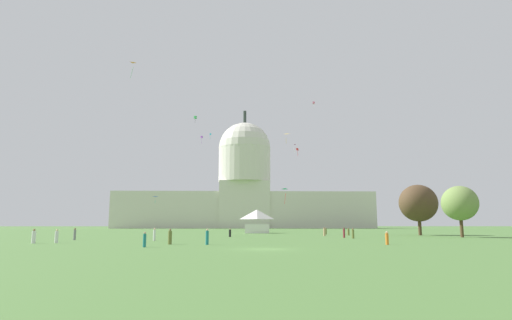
{
  "coord_description": "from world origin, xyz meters",
  "views": [
    {
      "loc": [
        -2.23,
        -38.94,
        2.32
      ],
      "look_at": [
        2.95,
        105.93,
        25.0
      ],
      "focal_mm": 28.78,
      "sensor_mm": 36.0,
      "label": 1
    }
  ],
  "objects_px": {
    "person_olive_aisle_center": "(353,234)",
    "person_orange_mid_right": "(387,238)",
    "person_white_deep_crowd": "(34,237)",
    "kite_green_high": "(195,117)",
    "person_white_near_tree_east": "(57,237)",
    "kite_turquoise_low": "(285,191)",
    "tree_east_near": "(418,203)",
    "person_olive_near_tent": "(348,232)",
    "kite_violet_high": "(202,137)",
    "person_maroon_front_center": "(344,233)",
    "person_black_edge_west": "(230,233)",
    "person_olive_mid_center": "(170,237)",
    "kite_gold_mid": "(286,136)",
    "kite_cyan_high": "(210,135)",
    "kite_orange_high": "(132,65)",
    "person_olive_back_center": "(326,231)",
    "kite_red_mid": "(297,150)",
    "person_tan_near_tree_west": "(324,232)",
    "person_grey_lawn_far_right": "(75,234)",
    "event_tent": "(257,221)",
    "kite_pink_high": "(314,103)",
    "capitol_building": "(244,189)",
    "tree_east_mid": "(460,203)",
    "kite_magenta_mid": "(294,147)",
    "person_white_back_right": "(154,235)",
    "person_teal_edge_east": "(207,237)",
    "person_teal_front_right": "(145,240)"
  },
  "relations": [
    {
      "from": "tree_east_near",
      "to": "person_olive_back_center",
      "type": "relative_size",
      "value": 7.74
    },
    {
      "from": "person_maroon_front_center",
      "to": "kite_pink_high",
      "type": "relative_size",
      "value": 0.68
    },
    {
      "from": "person_maroon_front_center",
      "to": "kite_violet_high",
      "type": "xyz_separation_m",
      "value": [
        -37.89,
        134.11,
        45.18
      ]
    },
    {
      "from": "tree_east_near",
      "to": "person_olive_mid_center",
      "type": "relative_size",
      "value": 6.53
    },
    {
      "from": "person_white_near_tree_east",
      "to": "person_grey_lawn_far_right",
      "type": "bearing_deg",
      "value": -116.66
    },
    {
      "from": "person_olive_mid_center",
      "to": "kite_turquoise_low",
      "type": "xyz_separation_m",
      "value": [
        18.21,
        44.21,
        8.97
      ]
    },
    {
      "from": "person_white_back_right",
      "to": "person_orange_mid_right",
      "type": "distance_m",
      "value": 31.18
    },
    {
      "from": "person_olive_aisle_center",
      "to": "person_orange_mid_right",
      "type": "xyz_separation_m",
      "value": [
        -1.67,
        -20.46,
        -0.06
      ]
    },
    {
      "from": "person_white_near_tree_east",
      "to": "kite_turquoise_low",
      "type": "bearing_deg",
      "value": -164.99
    },
    {
      "from": "tree_east_near",
      "to": "kite_magenta_mid",
      "type": "relative_size",
      "value": 3.98
    },
    {
      "from": "person_olive_mid_center",
      "to": "kite_red_mid",
      "type": "distance_m",
      "value": 93.33
    },
    {
      "from": "kite_gold_mid",
      "to": "kite_cyan_high",
      "type": "xyz_separation_m",
      "value": [
        -26.54,
        57.25,
        12.6
      ]
    },
    {
      "from": "person_olive_mid_center",
      "to": "kite_pink_high",
      "type": "relative_size",
      "value": 0.68
    },
    {
      "from": "kite_red_mid",
      "to": "tree_east_mid",
      "type": "bearing_deg",
      "value": 120.23
    },
    {
      "from": "person_white_deep_crowd",
      "to": "kite_turquoise_low",
      "type": "bearing_deg",
      "value": -146.47
    },
    {
      "from": "event_tent",
      "to": "tree_east_mid",
      "type": "distance_m",
      "value": 49.75
    },
    {
      "from": "person_teal_edge_east",
      "to": "kite_violet_high",
      "type": "bearing_deg",
      "value": -87.1
    },
    {
      "from": "person_orange_mid_right",
      "to": "person_tan_near_tree_west",
      "type": "bearing_deg",
      "value": -174.36
    },
    {
      "from": "person_olive_near_tent",
      "to": "kite_violet_high",
      "type": "bearing_deg",
      "value": -56.05
    },
    {
      "from": "person_teal_front_right",
      "to": "person_white_deep_crowd",
      "type": "xyz_separation_m",
      "value": [
        -15.43,
        8.92,
        0.06
      ]
    },
    {
      "from": "event_tent",
      "to": "kite_orange_high",
      "type": "xyz_separation_m",
      "value": [
        -33.25,
        -2.27,
        40.93
      ]
    },
    {
      "from": "person_olive_aisle_center",
      "to": "person_white_deep_crowd",
      "type": "bearing_deg",
      "value": 108.99
    },
    {
      "from": "capitol_building",
      "to": "person_olive_mid_center",
      "type": "distance_m",
      "value": 183.69
    },
    {
      "from": "person_olive_near_tent",
      "to": "kite_orange_high",
      "type": "distance_m",
      "value": 70.07
    },
    {
      "from": "person_olive_aisle_center",
      "to": "person_white_deep_crowd",
      "type": "distance_m",
      "value": 46.11
    },
    {
      "from": "person_olive_mid_center",
      "to": "person_tan_near_tree_west",
      "type": "bearing_deg",
      "value": 137.34
    },
    {
      "from": "person_olive_mid_center",
      "to": "kite_orange_high",
      "type": "height_order",
      "value": "kite_orange_high"
    },
    {
      "from": "person_grey_lawn_far_right",
      "to": "kite_turquoise_low",
      "type": "relative_size",
      "value": 0.53
    },
    {
      "from": "person_white_deep_crowd",
      "to": "kite_green_high",
      "type": "relative_size",
      "value": 0.6
    },
    {
      "from": "person_olive_aisle_center",
      "to": "kite_pink_high",
      "type": "bearing_deg",
      "value": -6.81
    },
    {
      "from": "person_olive_near_tent",
      "to": "kite_pink_high",
      "type": "height_order",
      "value": "kite_pink_high"
    },
    {
      "from": "tree_east_mid",
      "to": "kite_pink_high",
      "type": "bearing_deg",
      "value": 99.27
    },
    {
      "from": "person_olive_aisle_center",
      "to": "person_olive_back_center",
      "type": "xyz_separation_m",
      "value": [
        0.93,
        26.13,
        -0.09
      ]
    },
    {
      "from": "person_maroon_front_center",
      "to": "person_orange_mid_right",
      "type": "xyz_separation_m",
      "value": [
        -1.04,
        -23.79,
        -0.12
      ]
    },
    {
      "from": "person_orange_mid_right",
      "to": "kite_magenta_mid",
      "type": "height_order",
      "value": "kite_magenta_mid"
    },
    {
      "from": "event_tent",
      "to": "person_tan_near_tree_west",
      "type": "xyz_separation_m",
      "value": [
        12.34,
        -25.73,
        -2.36
      ]
    },
    {
      "from": "person_orange_mid_right",
      "to": "kite_violet_high",
      "type": "xyz_separation_m",
      "value": [
        -36.85,
        157.9,
        45.3
      ]
    },
    {
      "from": "person_grey_lawn_far_right",
      "to": "person_olive_near_tent",
      "type": "bearing_deg",
      "value": 13.95
    },
    {
      "from": "event_tent",
      "to": "person_olive_mid_center",
      "type": "relative_size",
      "value": 3.72
    },
    {
      "from": "person_teal_front_right",
      "to": "person_white_deep_crowd",
      "type": "distance_m",
      "value": 17.82
    },
    {
      "from": "event_tent",
      "to": "kite_gold_mid",
      "type": "bearing_deg",
      "value": 48.23
    },
    {
      "from": "person_black_edge_west",
      "to": "person_white_near_tree_east",
      "type": "xyz_separation_m",
      "value": [
        -20.81,
        -23.68,
        0.09
      ]
    },
    {
      "from": "person_olive_aisle_center",
      "to": "tree_east_mid",
      "type": "bearing_deg",
      "value": -78.16
    },
    {
      "from": "capitol_building",
      "to": "person_black_edge_west",
      "type": "distance_m",
      "value": 156.01
    },
    {
      "from": "tree_east_near",
      "to": "person_olive_aisle_center",
      "type": "xyz_separation_m",
      "value": [
        -19.21,
        -18.51,
        -5.93
      ]
    },
    {
      "from": "person_olive_mid_center",
      "to": "person_black_edge_west",
      "type": "bearing_deg",
      "value": 161.44
    },
    {
      "from": "person_olive_aisle_center",
      "to": "person_white_deep_crowd",
      "type": "relative_size",
      "value": 0.96
    },
    {
      "from": "kite_orange_high",
      "to": "person_olive_aisle_center",
      "type": "bearing_deg",
      "value": 119.43
    },
    {
      "from": "kite_orange_high",
      "to": "kite_pink_high",
      "type": "xyz_separation_m",
      "value": [
        55.83,
        41.09,
        2.71
      ]
    },
    {
      "from": "person_orange_mid_right",
      "to": "kite_gold_mid",
      "type": "bearing_deg",
      "value": -171.67
    }
  ]
}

